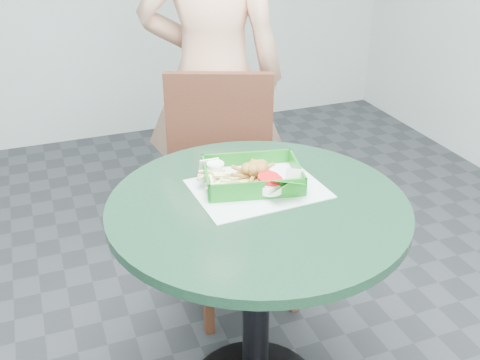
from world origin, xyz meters
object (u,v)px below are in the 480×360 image
object	(u,v)px
dining_chair	(229,175)
crab_sandwich	(256,177)
cafe_table	(257,256)
food_basket	(252,185)
sauce_ramekin	(215,176)
diner_person	(212,55)

from	to	relation	value
dining_chair	crab_sandwich	bearing A→B (deg)	-78.90
cafe_table	food_basket	distance (m)	0.22
cafe_table	crab_sandwich	xyz separation A→B (m)	(0.03, 0.09, 0.22)
food_basket	sauce_ramekin	size ratio (longest dim) A/B	5.30
sauce_ramekin	diner_person	bearing A→B (deg)	71.94
food_basket	crab_sandwich	size ratio (longest dim) A/B	2.33
cafe_table	diner_person	distance (m)	1.01
dining_chair	sauce_ramekin	bearing A→B (deg)	-92.18
dining_chair	diner_person	world-z (taller)	diner_person
diner_person	food_basket	bearing A→B (deg)	103.19
sauce_ramekin	dining_chair	bearing A→B (deg)	65.74
cafe_table	crab_sandwich	bearing A→B (deg)	71.35
dining_chair	sauce_ramekin	xyz separation A→B (m)	(-0.22, -0.48, 0.27)
cafe_table	food_basket	size ratio (longest dim) A/B	3.04
diner_person	food_basket	distance (m)	0.85
food_basket	dining_chair	bearing A→B (deg)	78.05
cafe_table	sauce_ramekin	size ratio (longest dim) A/B	16.11
cafe_table	crab_sandwich	distance (m)	0.24
crab_sandwich	diner_person	bearing A→B (deg)	80.34
sauce_ramekin	crab_sandwich	bearing A→B (deg)	-24.18
cafe_table	dining_chair	world-z (taller)	dining_chair
dining_chair	crab_sandwich	size ratio (longest dim) A/B	7.59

